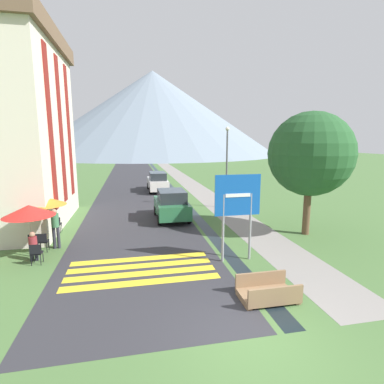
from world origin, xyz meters
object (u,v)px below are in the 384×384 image
(cafe_chair_nearest, at_px, (36,252))
(person_seated_near, at_px, (33,245))
(cafe_umbrella_middle_orange, at_px, (43,201))
(cafe_chair_far_left, at_px, (57,223))
(person_seated_far, at_px, (52,222))
(road_sign, at_px, (237,204))
(parked_car_near, at_px, (172,205))
(cafe_umbrella_front_red, at_px, (29,211))
(tree_by_path, at_px, (311,154))
(cafe_chair_near_left, at_px, (43,241))
(person_standing_terrace, at_px, (55,226))
(footbridge, at_px, (268,292))
(hotel_building, at_px, (3,122))
(parked_car_far, at_px, (158,182))
(cafe_chair_near_right, at_px, (34,241))
(streetlamp, at_px, (227,161))

(cafe_chair_nearest, distance_m, person_seated_near, 0.54)
(cafe_umbrella_middle_orange, bearing_deg, cafe_chair_far_left, 81.21)
(person_seated_far, bearing_deg, road_sign, -31.16)
(parked_car_near, xyz_separation_m, cafe_umbrella_front_red, (-6.48, -4.82, 1.07))
(tree_by_path, bearing_deg, cafe_chair_near_left, 179.96)
(person_seated_near, bearing_deg, person_standing_terrace, 66.40)
(road_sign, bearing_deg, person_seated_far, 148.84)
(person_standing_terrace, bearing_deg, footbridge, -39.12)
(parked_car_near, relative_size, cafe_umbrella_front_red, 1.73)
(person_standing_terrace, bearing_deg, parked_car_near, 34.51)
(hotel_building, bearing_deg, footbridge, -44.37)
(cafe_chair_near_left, distance_m, tree_by_path, 13.11)
(cafe_umbrella_middle_orange, bearing_deg, person_seated_far, 81.84)
(cafe_umbrella_middle_orange, bearing_deg, person_standing_terrace, -55.45)
(tree_by_path, bearing_deg, person_seated_far, 169.71)
(person_seated_near, bearing_deg, cafe_chair_far_left, 89.14)
(road_sign, distance_m, person_seated_far, 9.53)
(hotel_building, distance_m, road_sign, 13.39)
(footbridge, bearing_deg, person_seated_near, 149.49)
(parked_car_near, relative_size, cafe_umbrella_middle_orange, 1.73)
(cafe_chair_near_left, relative_size, person_standing_terrace, 0.47)
(parked_car_far, distance_m, cafe_chair_far_left, 13.40)
(cafe_chair_far_left, xyz_separation_m, cafe_chair_near_right, (-0.29, -2.81, 0.00))
(footbridge, xyz_separation_m, cafe_umbrella_front_red, (-8.08, 5.10, 1.75))
(cafe_umbrella_front_red, bearing_deg, footbridge, -32.23)
(cafe_chair_near_left, bearing_deg, cafe_chair_nearest, -91.34)
(person_standing_terrace, distance_m, person_seated_far, 2.06)
(cafe_chair_near_right, bearing_deg, cafe_umbrella_middle_orange, 82.99)
(cafe_umbrella_front_red, bearing_deg, person_seated_near, -68.38)
(road_sign, xyz_separation_m, streetlamp, (2.58, 9.24, 1.00))
(cafe_chair_far_left, xyz_separation_m, cafe_umbrella_middle_orange, (-0.21, -1.38, 1.48))
(person_seated_far, xyz_separation_m, tree_by_path, (12.73, -2.31, 3.40))
(cafe_umbrella_front_red, xyz_separation_m, person_seated_near, (0.17, -0.44, -1.31))
(road_sign, bearing_deg, cafe_chair_far_left, 146.04)
(cafe_umbrella_middle_orange, bearing_deg, cafe_chair_near_right, -93.17)
(cafe_chair_near_right, relative_size, streetlamp, 0.15)
(road_sign, height_order, footbridge, road_sign)
(cafe_chair_far_left, height_order, cafe_umbrella_front_red, cafe_umbrella_front_red)
(parked_car_near, bearing_deg, hotel_building, 177.11)
(cafe_umbrella_front_red, height_order, streetlamp, streetlamp)
(cafe_chair_near_left, xyz_separation_m, tree_by_path, (12.60, -0.01, 3.60))
(cafe_chair_near_left, height_order, streetlamp, streetlamp)
(footbridge, distance_m, person_seated_far, 11.21)
(road_sign, distance_m, parked_car_far, 17.29)
(person_standing_terrace, xyz_separation_m, streetlamp, (10.00, 6.32, 2.29))
(hotel_building, distance_m, streetlamp, 13.61)
(cafe_chair_nearest, height_order, streetlamp, streetlamp)
(person_seated_far, bearing_deg, person_standing_terrace, -72.77)
(cafe_chair_near_right, relative_size, person_standing_terrace, 0.47)
(parked_car_far, distance_m, cafe_umbrella_middle_orange, 14.75)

